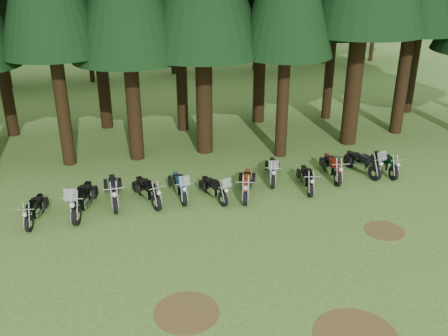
# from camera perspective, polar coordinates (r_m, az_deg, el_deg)

# --- Properties ---
(ground) EXTENTS (120.00, 120.00, 0.00)m
(ground) POSITION_cam_1_polar(r_m,az_deg,el_deg) (16.27, 4.96, -10.05)
(ground) COLOR #3D6624
(ground) RESTS_ON ground
(decid_2) EXTENTS (6.72, 6.53, 8.40)m
(decid_2) POSITION_cam_1_polar(r_m,az_deg,el_deg) (38.13, -24.03, 15.59)
(decid_2) COLOR black
(decid_2) RESTS_ON ground
(decid_3) EXTENTS (6.12, 5.95, 7.65)m
(decid_3) POSITION_cam_1_polar(r_m,az_deg,el_deg) (38.10, -15.05, 16.08)
(decid_3) COLOR black
(decid_3) RESTS_ON ground
(decid_4) EXTENTS (5.93, 5.76, 7.41)m
(decid_4) POSITION_cam_1_polar(r_m,az_deg,el_deg) (39.81, -5.60, 16.82)
(decid_4) COLOR black
(decid_4) RESTS_ON ground
(decid_6) EXTENTS (7.06, 6.86, 8.82)m
(decid_6) POSITION_cam_1_polar(r_m,az_deg,el_deg) (44.45, 12.25, 18.20)
(decid_6) COLOR black
(decid_6) RESTS_ON ground
(dirt_patch_0) EXTENTS (1.80, 1.80, 0.01)m
(dirt_patch_0) POSITION_cam_1_polar(r_m,az_deg,el_deg) (14.09, -4.30, -16.12)
(dirt_patch_0) COLOR #4C3D1E
(dirt_patch_0) RESTS_ON ground
(dirt_patch_1) EXTENTS (1.40, 1.40, 0.01)m
(dirt_patch_1) POSITION_cam_1_polar(r_m,az_deg,el_deg) (18.46, 17.84, -6.81)
(dirt_patch_1) COLOR #4C3D1E
(dirt_patch_1) RESTS_ON ground
(motorcycle_0) EXTENTS (0.54, 1.99, 0.82)m
(motorcycle_0) POSITION_cam_1_polar(r_m,az_deg,el_deg) (19.22, -20.82, -4.58)
(motorcycle_0) COLOR black
(motorcycle_0) RESTS_ON ground
(motorcycle_1) EXTENTS (0.93, 2.47, 1.56)m
(motorcycle_1) POSITION_cam_1_polar(r_m,az_deg,el_deg) (19.17, -15.90, -3.61)
(motorcycle_1) COLOR black
(motorcycle_1) RESTS_ON ground
(motorcycle_2) EXTENTS (0.32, 2.32, 0.94)m
(motorcycle_2) POSITION_cam_1_polar(r_m,az_deg,el_deg) (19.66, -12.50, -2.67)
(motorcycle_2) COLOR black
(motorcycle_2) RESTS_ON ground
(motorcycle_3) EXTENTS (0.77, 2.14, 0.89)m
(motorcycle_3) POSITION_cam_1_polar(r_m,az_deg,el_deg) (19.48, -8.68, -2.69)
(motorcycle_3) COLOR black
(motorcycle_3) RESTS_ON ground
(motorcycle_4) EXTENTS (0.41, 2.17, 1.37)m
(motorcycle_4) POSITION_cam_1_polar(r_m,az_deg,el_deg) (19.72, -5.11, -2.16)
(motorcycle_4) COLOR black
(motorcycle_4) RESTS_ON ground
(motorcycle_5) EXTENTS (0.79, 1.99, 1.26)m
(motorcycle_5) POSITION_cam_1_polar(r_m,az_deg,el_deg) (19.52, -1.12, -2.46)
(motorcycle_5) COLOR black
(motorcycle_5) RESTS_ON ground
(motorcycle_6) EXTENTS (0.87, 2.14, 0.90)m
(motorcycle_6) POSITION_cam_1_polar(r_m,az_deg,el_deg) (19.79, 2.58, -1.97)
(motorcycle_6) COLOR black
(motorcycle_6) RESTS_ON ground
(motorcycle_7) EXTENTS (0.91, 2.09, 1.34)m
(motorcycle_7) POSITION_cam_1_polar(r_m,az_deg,el_deg) (21.15, 5.56, -0.35)
(motorcycle_7) COLOR black
(motorcycle_7) RESTS_ON ground
(motorcycle_8) EXTENTS (0.54, 2.01, 0.83)m
(motorcycle_8) POSITION_cam_1_polar(r_m,az_deg,el_deg) (20.63, 9.45, -1.30)
(motorcycle_8) COLOR black
(motorcycle_8) RESTS_ON ground
(motorcycle_9) EXTENTS (0.47, 2.23, 0.91)m
(motorcycle_9) POSITION_cam_1_polar(r_m,az_deg,el_deg) (21.81, 12.26, 0.00)
(motorcycle_9) COLOR black
(motorcycle_9) RESTS_ON ground
(motorcycle_10) EXTENTS (0.83, 2.25, 1.42)m
(motorcycle_10) POSITION_cam_1_polar(r_m,az_deg,el_deg) (22.53, 15.54, 0.47)
(motorcycle_10) COLOR black
(motorcycle_10) RESTS_ON ground
(motorcycle_11) EXTENTS (0.32, 2.09, 0.85)m
(motorcycle_11) POSITION_cam_1_polar(r_m,az_deg,el_deg) (22.92, 17.93, 0.46)
(motorcycle_11) COLOR black
(motorcycle_11) RESTS_ON ground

